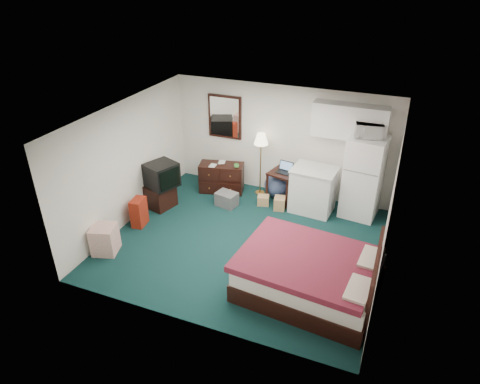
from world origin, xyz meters
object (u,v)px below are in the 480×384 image
at_px(fridge, 363,177).
at_px(tv_stand, 160,196).
at_px(kitchen_counter, 313,191).
at_px(suitcase, 139,212).
at_px(bed, 309,275).
at_px(dresser, 222,178).
at_px(desk, 283,186).
at_px(floor_lamp, 260,164).

distance_m(fridge, tv_stand, 4.34).
bearing_deg(kitchen_counter, fridge, 17.48).
relative_size(fridge, suitcase, 2.95).
bearing_deg(suitcase, bed, -17.79).
bearing_deg(tv_stand, dresser, 65.17).
bearing_deg(dresser, bed, -57.93).
relative_size(dresser, bed, 0.47).
distance_m(desk, fridge, 1.76).
relative_size(kitchen_counter, suitcase, 1.61).
height_order(dresser, floor_lamp, floor_lamp).
relative_size(fridge, tv_stand, 3.15).
xyz_separation_m(dresser, desk, (1.46, 0.08, 0.02)).
distance_m(dresser, floor_lamp, 0.98).
xyz_separation_m(kitchen_counter, suitcase, (-3.13, -1.88, -0.18)).
bearing_deg(kitchen_counter, floor_lamp, 170.80).
bearing_deg(suitcase, desk, 32.98).
xyz_separation_m(floor_lamp, tv_stand, (-1.83, -1.39, -0.48)).
distance_m(desk, tv_stand, 2.71).
xyz_separation_m(floor_lamp, desk, (0.59, -0.15, -0.38)).
bearing_deg(dresser, desk, -10.61).
distance_m(floor_lamp, fridge, 2.27).
height_order(floor_lamp, desk, floor_lamp).
height_order(fridge, bed, fridge).
bearing_deg(kitchen_counter, bed, -73.42).
relative_size(dresser, tv_stand, 1.81).
relative_size(floor_lamp, suitcase, 2.49).
xyz_separation_m(bed, suitcase, (-3.69, 0.69, -0.04)).
distance_m(dresser, desk, 1.46).
bearing_deg(kitchen_counter, suitcase, -144.64).
xyz_separation_m(kitchen_counter, tv_stand, (-3.13, -1.07, -0.22)).
height_order(desk, kitchen_counter, kitchen_counter).
xyz_separation_m(floor_lamp, bed, (1.86, -2.89, -0.40)).
distance_m(bed, suitcase, 3.76).
xyz_separation_m(dresser, suitcase, (-0.97, -1.96, -0.05)).
xyz_separation_m(kitchen_counter, bed, (0.56, -2.58, -0.14)).
relative_size(kitchen_counter, bed, 0.45).
xyz_separation_m(desk, kitchen_counter, (0.71, -0.16, 0.12)).
bearing_deg(suitcase, kitchen_counter, 23.86).
xyz_separation_m(floor_lamp, fridge, (2.27, -0.09, 0.14)).
relative_size(desk, bed, 0.34).
xyz_separation_m(dresser, tv_stand, (-0.96, -1.15, -0.09)).
distance_m(kitchen_counter, bed, 2.64).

